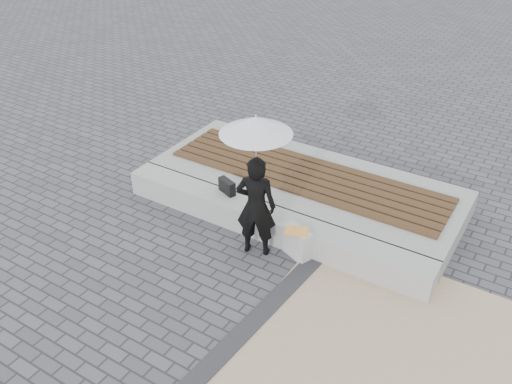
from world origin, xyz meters
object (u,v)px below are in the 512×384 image
Objects in this scene: canvas_tote at (298,243)px; seating_ledge at (268,223)px; woman at (256,206)px; handbag at (227,186)px; parasol at (256,125)px.

seating_ledge is at bearing -178.29° from canvas_tote.
woman is at bearing -137.35° from canvas_tote.
seating_ledge is 0.66m from canvas_tote.
woman reaches higher than seating_ledge.
woman is at bearing -82.50° from seating_ledge.
handbag reaches higher than seating_ledge.
handbag is 0.69× the size of canvas_tote.
canvas_tote is (1.43, -0.34, -0.28)m from handbag.
seating_ledge is 15.73× the size of handbag.
handbag is at bearing 147.56° from parasol.
woman is 3.34× the size of canvas_tote.
woman reaches higher than handbag.
parasol reaches higher than handbag.
canvas_tote is at bearing 7.83° from handbag.
handbag is at bearing -52.26° from woman.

